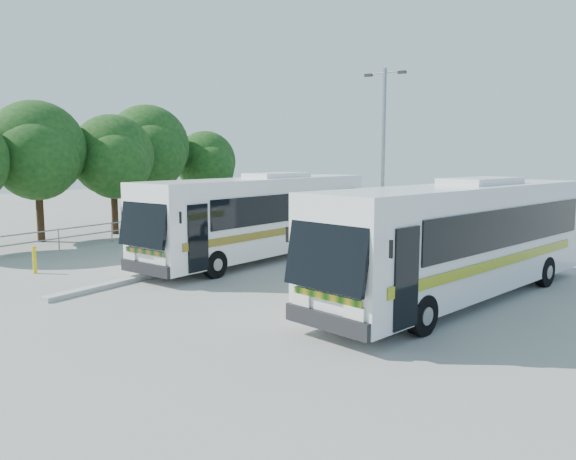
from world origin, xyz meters
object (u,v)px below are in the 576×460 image
Objects in this scene: bollard at (35,260)px; tree_far_c at (113,156)px; tree_far_b at (37,149)px; tree_far_e at (206,162)px; lamppost at (383,150)px; tree_far_d at (149,147)px; coach_adjacent at (462,237)px; coach_main at (261,215)px.

tree_far_c is at bearing 123.73° from bollard.
tree_far_b is at bearing -102.91° from tree_far_c.
lamppost reaches higher than tree_far_e.
tree_far_d reaches higher than bollard.
tree_far_b is at bearing -167.27° from coach_adjacent.
tree_far_b is 12.47m from coach_main.
lamppost reaches higher than tree_far_c.
lamppost is (-5.77, 7.61, 2.66)m from coach_adjacent.
lamppost is at bearing 66.58° from coach_main.
bollard is (5.84, -8.74, -3.76)m from tree_far_c.
lamppost reaches higher than coach_main.
tree_far_b reaches higher than tree_far_c.
coach_main is at bearing 52.18° from bollard.
coach_main is (12.01, 1.96, -2.73)m from tree_far_b.
tree_far_b reaches higher than coach_adjacent.
tree_far_c is 20.45m from coach_adjacent.
coach_adjacent is at bearing -20.35° from tree_far_d.
lamppost reaches higher than tree_far_d.
tree_far_b is 9.24m from bollard.
tree_far_d is at bearing -98.63° from tree_far_e.
lamppost is at bearing 13.89° from tree_far_c.
tree_far_d is (-1.19, 3.70, 0.56)m from tree_far_c.
bollard is (7.03, -12.44, -4.32)m from tree_far_d.
tree_far_c is 6.51× the size of bollard.
coach_adjacent is at bearing -11.70° from tree_far_c.
tree_far_c is 0.52× the size of coach_adjacent.
tree_far_b is 20.96m from coach_adjacent.
tree_far_b is 6.98× the size of bollard.
coach_main reaches higher than bollard.
lamppost is 15.31m from bollard.
tree_far_b is 1.07× the size of tree_far_c.
tree_far_b reaches higher than coach_main.
coach_main is 0.99× the size of coach_adjacent.
coach_main is (11.12, -1.94, -2.42)m from tree_far_c.
tree_far_d is 4.65m from tree_far_e.
tree_far_b is 1.17× the size of tree_far_e.
coach_main is 6.76m from lamppost.
tree_far_b is at bearing -87.77° from tree_far_d.
coach_main is 8.71m from bollard.
coach_main is at bearing -41.10° from tree_far_e.
tree_far_d reaches higher than tree_far_e.
tree_far_e is 15.56m from coach_main.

